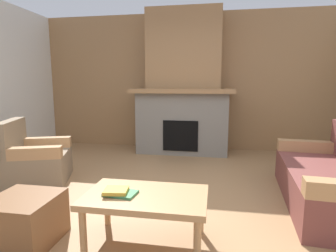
{
  "coord_description": "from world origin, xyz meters",
  "views": [
    {
      "loc": [
        0.61,
        -2.6,
        1.33
      ],
      "look_at": [
        0.02,
        0.82,
        0.78
      ],
      "focal_mm": 29.08,
      "sensor_mm": 36.0,
      "label": 1
    }
  ],
  "objects_px": {
    "fireplace": "(183,92)",
    "armchair": "(34,161)",
    "couch": "(333,180)",
    "ottoman": "(25,220)",
    "coffee_table": "(146,200)"
  },
  "relations": [
    {
      "from": "coffee_table",
      "to": "ottoman",
      "type": "relative_size",
      "value": 1.92
    },
    {
      "from": "couch",
      "to": "armchair",
      "type": "relative_size",
      "value": 1.92
    },
    {
      "from": "fireplace",
      "to": "ottoman",
      "type": "bearing_deg",
      "value": -105.58
    },
    {
      "from": "fireplace",
      "to": "couch",
      "type": "bearing_deg",
      "value": -48.45
    },
    {
      "from": "couch",
      "to": "coffee_table",
      "type": "distance_m",
      "value": 2.1
    },
    {
      "from": "coffee_table",
      "to": "armchair",
      "type": "bearing_deg",
      "value": 148.23
    },
    {
      "from": "fireplace",
      "to": "ottoman",
      "type": "height_order",
      "value": "fireplace"
    },
    {
      "from": "fireplace",
      "to": "armchair",
      "type": "distance_m",
      "value": 2.84
    },
    {
      "from": "coffee_table",
      "to": "fireplace",
      "type": "bearing_deg",
      "value": 91.21
    },
    {
      "from": "couch",
      "to": "armchair",
      "type": "bearing_deg",
      "value": 178.31
    },
    {
      "from": "fireplace",
      "to": "armchair",
      "type": "relative_size",
      "value": 2.78
    },
    {
      "from": "couch",
      "to": "armchair",
      "type": "xyz_separation_m",
      "value": [
        -3.68,
        0.11,
        0.01
      ]
    },
    {
      "from": "fireplace",
      "to": "ottoman",
      "type": "xyz_separation_m",
      "value": [
        -0.93,
        -3.34,
        -0.96
      ]
    },
    {
      "from": "couch",
      "to": "armchair",
      "type": "distance_m",
      "value": 3.68
    },
    {
      "from": "fireplace",
      "to": "couch",
      "type": "relative_size",
      "value": 1.45
    }
  ]
}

